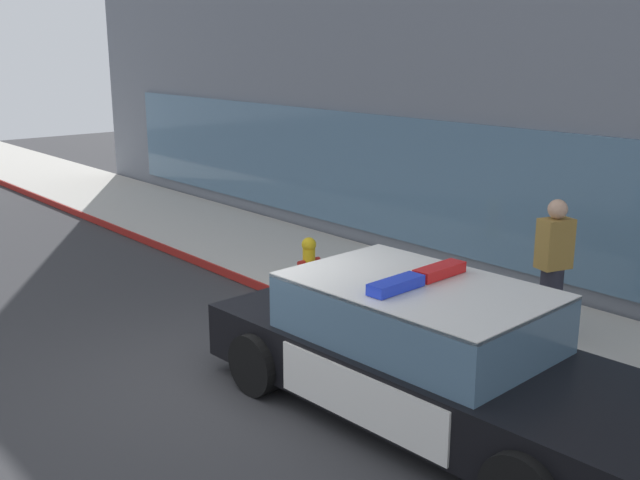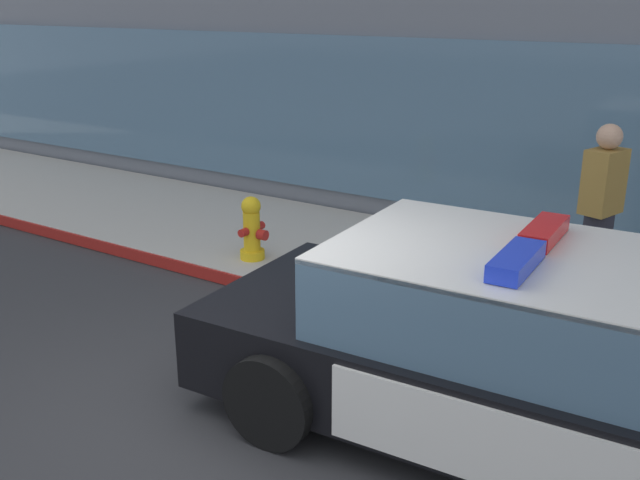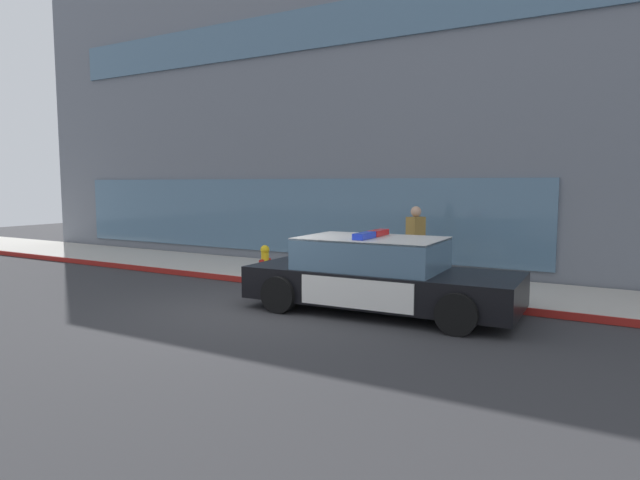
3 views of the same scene
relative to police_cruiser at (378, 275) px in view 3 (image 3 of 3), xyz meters
The scene contains 7 objects.
ground 2.42m from the police_cruiser, 153.10° to the right, with size 48.00×48.00×0.00m, color #303033.
sidewalk 3.29m from the police_cruiser, 129.92° to the left, with size 48.00×2.77×0.15m, color #B2ADA3.
curb_red_paint 2.42m from the police_cruiser, 152.49° to the left, with size 28.80×0.04×0.14m, color maroon.
storefront_building 9.90m from the police_cruiser, 103.24° to the left, with size 25.76×10.01×9.07m.
police_cruiser is the anchor object (origin of this frame).
fire_hydrant 4.06m from the police_cruiser, 156.91° to the left, with size 0.34×0.39×0.73m.
pedestrian_on_sidewalk 2.63m from the police_cruiser, 95.67° to the left, with size 0.37×0.46×1.71m.
Camera 3 is at (6.24, -8.16, 2.37)m, focal length 30.93 mm.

